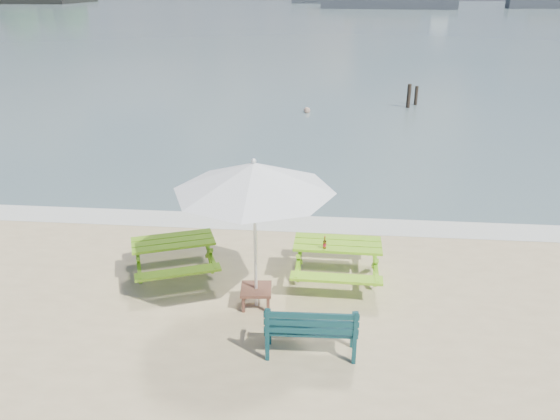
# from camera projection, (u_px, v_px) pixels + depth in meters

# --- Properties ---
(sea) EXTENTS (300.00, 300.00, 0.00)m
(sea) POSITION_uv_depth(u_px,v_px,m) (329.00, 16.00, 86.15)
(sea) COLOR slate
(sea) RESTS_ON ground
(foam_strip) EXTENTS (22.00, 0.90, 0.01)m
(foam_strip) POSITION_uv_depth(u_px,v_px,m) (287.00, 223.00, 12.32)
(foam_strip) COLOR silver
(foam_strip) RESTS_ON ground
(picnic_table_left) EXTENTS (1.97, 2.07, 0.71)m
(picnic_table_left) POSITION_uv_depth(u_px,v_px,m) (174.00, 258.00, 10.07)
(picnic_table_left) COLOR #659D17
(picnic_table_left) RESTS_ON ground
(picnic_table_right) EXTENTS (1.60, 1.77, 0.75)m
(picnic_table_right) POSITION_uv_depth(u_px,v_px,m) (337.00, 262.00, 9.89)
(picnic_table_right) COLOR #7ABA1C
(picnic_table_right) RESTS_ON ground
(park_bench) EXTENTS (1.35, 0.50, 0.82)m
(park_bench) POSITION_uv_depth(u_px,v_px,m) (311.00, 338.00, 7.94)
(park_bench) COLOR #0D3539
(park_bench) RESTS_ON ground
(side_table) EXTENTS (0.55, 0.55, 0.33)m
(side_table) POSITION_uv_depth(u_px,v_px,m) (256.00, 296.00, 9.15)
(side_table) COLOR brown
(side_table) RESTS_ON ground
(patio_umbrella) EXTENTS (2.77, 2.77, 2.52)m
(patio_umbrella) POSITION_uv_depth(u_px,v_px,m) (254.00, 177.00, 8.33)
(patio_umbrella) COLOR silver
(patio_umbrella) RESTS_ON ground
(beer_bottle) EXTENTS (0.06, 0.06, 0.23)m
(beer_bottle) POSITION_uv_depth(u_px,v_px,m) (325.00, 244.00, 9.50)
(beer_bottle) COLOR #935315
(beer_bottle) RESTS_ON picnic_table_right
(swimmer) EXTENTS (0.67, 0.54, 1.58)m
(swimmer) POSITION_uv_depth(u_px,v_px,m) (306.00, 126.00, 23.05)
(swimmer) COLOR tan
(swimmer) RESTS_ON ground
(mooring_pilings) EXTENTS (0.56, 0.76, 1.21)m
(mooring_pilings) POSITION_uv_depth(u_px,v_px,m) (412.00, 98.00, 23.76)
(mooring_pilings) COLOR black
(mooring_pilings) RESTS_ON ground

